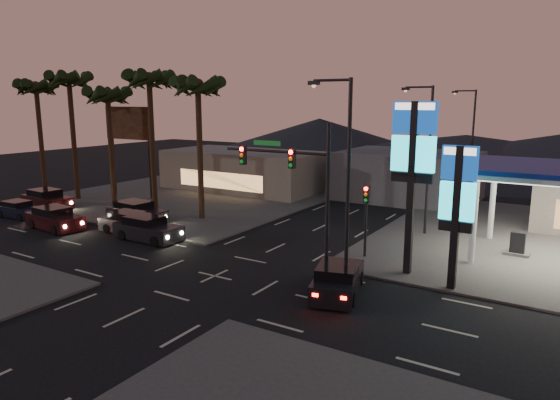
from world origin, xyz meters
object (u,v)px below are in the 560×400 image
Objects in this scene: pylon_sign_tall at (413,154)px; car_lane_a_rear at (19,210)px; car_lane_b_rear at (47,200)px; car_lane_a_front at (148,229)px; pylon_sign_short at (457,196)px; suv_station at (338,280)px; traffic_signal_mast at (296,178)px; car_lane_a_mid at (55,219)px; car_lane_b_front at (130,223)px; car_lane_b_mid at (136,213)px.

car_lane_a_rear is at bearing -174.18° from pylon_sign_tall.
car_lane_a_front is at bearing -9.45° from car_lane_b_rear.
car_lane_b_rear is at bearing 170.55° from car_lane_a_front.
pylon_sign_short is at bearing 3.64° from car_lane_a_rear.
car_lane_a_rear is 0.83× the size of suv_station.
traffic_signal_mast is 1.66× the size of car_lane_a_front.
pylon_sign_short is 0.88× the size of traffic_signal_mast.
car_lane_a_rear is at bearing 177.49° from suv_station.
pylon_sign_tall reaches higher than car_lane_a_rear.
car_lane_b_rear is 29.65m from suv_station.
car_lane_a_mid is at bearing -7.41° from car_lane_a_rear.
car_lane_b_rear is (-6.82, 3.91, 0.03)m from car_lane_a_mid.
traffic_signal_mast is 15.19m from car_lane_b_front.
pylon_sign_tall reaches higher than traffic_signal_mast.
car_lane_a_front is at bearing 3.12° from car_lane_a_rear.
suv_station is (14.73, -1.97, -0.02)m from car_lane_a_front.
suv_station is at bearing -8.73° from car_lane_b_front.
suv_station is at bearing -114.63° from pylon_sign_tall.
pylon_sign_short reaches higher than car_lane_a_mid.
car_lane_a_mid is at bearing -29.84° from car_lane_b_rear.
car_lane_b_mid is at bearing 165.96° from traffic_signal_mast.
car_lane_a_mid is (-19.74, -0.31, -4.50)m from traffic_signal_mast.
car_lane_b_mid is 19.55m from suv_station.
car_lane_a_front is 14.79m from car_lane_b_rear.
pylon_sign_tall is 17.80m from car_lane_a_front.
pylon_sign_short is at bearing 1.81° from car_lane_b_front.
car_lane_b_front is 0.94× the size of suv_station.
car_lane_a_front is at bearing -15.29° from car_lane_b_front.
car_lane_a_front is at bearing -172.02° from pylon_sign_tall.
pylon_sign_short is (2.50, -1.00, -1.74)m from pylon_sign_tall.
pylon_sign_tall reaches higher than car_lane_a_mid.
pylon_sign_tall is 1.96× the size of car_lane_b_front.
pylon_sign_short is at bearing -3.74° from car_lane_b_mid.
car_lane_a_mid is at bearing -171.12° from pylon_sign_tall.
car_lane_a_rear is at bearing -176.36° from pylon_sign_short.
pylon_sign_tall is at bearing 7.98° from car_lane_a_front.
pylon_sign_short reaches higher than car_lane_a_rear.
car_lane_b_mid is at bearing 165.64° from suv_station.
pylon_sign_short is 1.37× the size of car_lane_b_rear.
pylon_sign_short is 7.69m from traffic_signal_mast.
car_lane_b_mid reaches higher than car_lane_b_front.
car_lane_b_rear reaches higher than car_lane_a_front.
pylon_sign_tall is 1.86× the size of car_lane_a_front.
pylon_sign_tall is at bearing 8.88° from car_lane_a_mid.
suv_station reaches higher than car_lane_a_rear.
car_lane_b_rear reaches higher than car_lane_a_mid.
car_lane_a_mid is 5.78m from car_lane_b_front.
car_lane_a_rear is at bearing 179.03° from traffic_signal_mast.
pylon_sign_tall is at bearing -1.46° from car_lane_b_mid.
suv_station is at bearing -1.25° from car_lane_a_mid.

